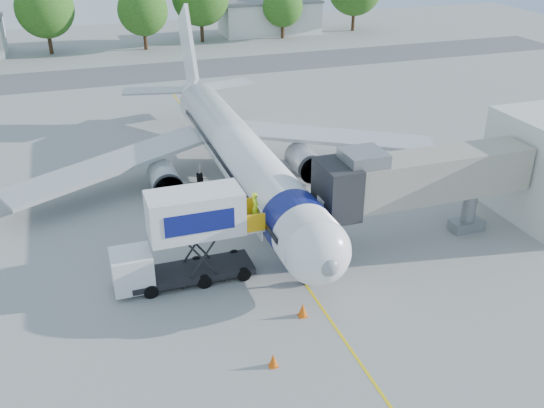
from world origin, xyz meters
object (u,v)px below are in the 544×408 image
object	(u,v)px
catering_hiloader	(185,239)
ground_tug	(438,343)
jet_bridge	(413,179)
aircraft	(238,153)

from	to	relation	value
catering_hiloader	ground_tug	bearing A→B (deg)	-45.92
jet_bridge	catering_hiloader	distance (m)	14.34
ground_tug	catering_hiloader	bearing A→B (deg)	121.36
aircraft	ground_tug	distance (m)	21.82
aircraft	ground_tug	bearing A→B (deg)	-80.21
jet_bridge	catering_hiloader	size ratio (longest dim) A/B	1.63
aircraft	jet_bridge	bearing A→B (deg)	-54.30
aircraft	ground_tug	size ratio (longest dim) A/B	9.08
jet_bridge	ground_tug	size ratio (longest dim) A/B	3.35
aircraft	catering_hiloader	xyz separation A→B (m)	(-6.26, -11.12, -0.19)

